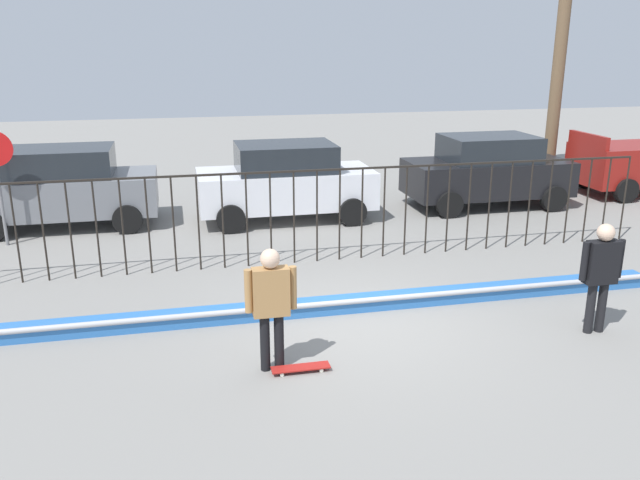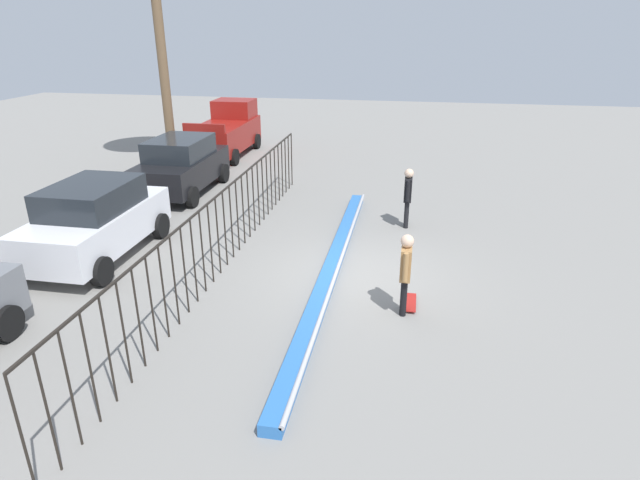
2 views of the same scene
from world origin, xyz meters
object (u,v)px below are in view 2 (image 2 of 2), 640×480
Objects in this scene: parked_car_black at (181,165)px; pickup_truck at (227,131)px; skateboarder at (406,267)px; skateboard at (411,302)px; camera_operator at (408,193)px; parked_car_white at (95,220)px.

pickup_truck is at bearing 1.05° from parked_car_black.
skateboard is (0.36, -0.16, -0.97)m from skateboarder.
parked_car_black is 5.78m from pickup_truck.
pickup_truck is (12.43, 8.42, 0.98)m from skateboard.
skateboard is at bearing 9.08° from skateboarder.
skateboard is 0.46× the size of camera_operator.
skateboarder is 10.52m from parked_car_black.
parked_car_white is (1.52, 7.66, -0.06)m from skateboarder.
skateboarder reaches higher than skateboard.
parked_car_white is (1.16, 7.83, 0.91)m from skateboard.
camera_operator is 0.37× the size of pickup_truck.
pickup_truck is at bearing 66.51° from skateboarder.
parked_car_white is 0.91× the size of pickup_truck.
skateboarder is 1.05m from skateboard.
camera_operator is 0.40× the size of parked_car_black.
pickup_truck is at bearing -89.69° from camera_operator.
camera_operator is 8.00m from parked_car_black.
pickup_truck reaches higher than camera_operator.
pickup_truck is (5.77, 0.42, 0.06)m from parked_car_black.
skateboarder is at bearing -98.85° from parked_car_white.
camera_operator is 8.33m from parked_car_white.
parked_car_white is at bearing -21.33° from camera_operator.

